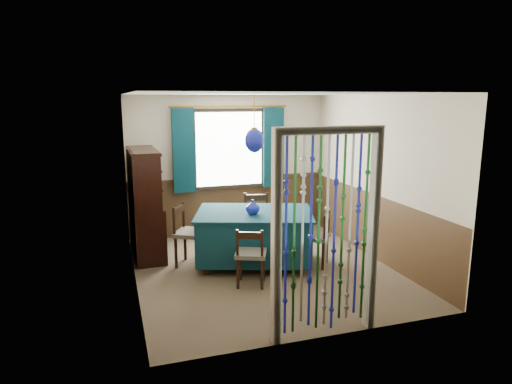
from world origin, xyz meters
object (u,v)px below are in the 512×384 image
object	(u,v)px
bowl_shelf	(149,185)
chair_left	(189,233)
vase_sideboard	(147,194)
chair_far	(257,220)
sideboard	(146,219)
vase_table	(253,207)
chair_near	(251,255)
chair_right	(317,237)
dining_table	(254,234)
pendant_lamp	(254,140)

from	to	relation	value
bowl_shelf	chair_left	bearing A→B (deg)	-37.94
vase_sideboard	chair_left	bearing A→B (deg)	-59.77
chair_far	chair_left	distance (m)	1.27
sideboard	bowl_shelf	bearing A→B (deg)	-79.00
sideboard	vase_sideboard	xyz separation A→B (m)	(0.06, 0.21, 0.35)
vase_table	chair_near	bearing A→B (deg)	-109.74
chair_far	chair_left	world-z (taller)	chair_left
chair_near	bowl_shelf	bearing A→B (deg)	151.54
chair_right	chair_near	bearing A→B (deg)	146.11
dining_table	vase_sideboard	world-z (taller)	vase_sideboard
chair_near	chair_far	distance (m)	1.55
chair_near	chair_right	distance (m)	1.22
chair_far	chair_left	bearing A→B (deg)	30.99
chair_far	vase_sideboard	bearing A→B (deg)	-3.46
chair_far	vase_table	size ratio (longest dim) A/B	4.66
chair_near	chair_right	world-z (taller)	chair_right
dining_table	bowl_shelf	distance (m)	1.73
chair_right	sideboard	size ratio (longest dim) A/B	0.49
sideboard	pendant_lamp	world-z (taller)	pendant_lamp
chair_far	bowl_shelf	size ratio (longest dim) A/B	4.70
chair_right	bowl_shelf	bearing A→B (deg)	102.76
sideboard	bowl_shelf	distance (m)	0.65
chair_left	pendant_lamp	xyz separation A→B (m)	(0.92, -0.29, 1.37)
vase_sideboard	bowl_shelf	bearing A→B (deg)	-90.00
sideboard	vase_sideboard	world-z (taller)	sideboard
vase_table	chair_far	bearing A→B (deg)	67.79
dining_table	sideboard	xyz separation A→B (m)	(-1.49, 0.96, 0.12)
chair_right	dining_table	bearing A→B (deg)	106.36
sideboard	chair_near	bearing A→B (deg)	-55.97
chair_far	bowl_shelf	bearing A→B (deg)	12.28
vase_table	sideboard	bearing A→B (deg)	143.49
dining_table	chair_far	xyz separation A→B (m)	(0.28, 0.71, 0.02)
sideboard	pendant_lamp	bearing A→B (deg)	-34.28
dining_table	chair_left	xyz separation A→B (m)	(-0.92, 0.29, 0.02)
vase_table	bowl_shelf	distance (m)	1.60
sideboard	bowl_shelf	xyz separation A→B (m)	(0.06, -0.27, 0.58)
chair_left	vase_sideboard	bearing A→B (deg)	-119.72
chair_right	pendant_lamp	size ratio (longest dim) A/B	1.00
dining_table	chair_far	world-z (taller)	chair_far
chair_far	dining_table	bearing A→B (deg)	80.21
chair_far	chair_right	xyz separation A→B (m)	(0.59, -1.03, -0.04)
chair_left	chair_near	bearing A→B (deg)	61.96
chair_right	chair_far	bearing A→B (deg)	66.29
vase_sideboard	chair_right	bearing A→B (deg)	-32.84
chair_near	sideboard	bearing A→B (deg)	148.14
vase_table	vase_sideboard	xyz separation A→B (m)	(-1.37, 1.27, 0.03)
chair_right	bowl_shelf	size ratio (longest dim) A/B	4.24
chair_left	vase_sideboard	xyz separation A→B (m)	(-0.51, 0.88, 0.45)
vase_sideboard	chair_far	bearing A→B (deg)	-14.85
vase_table	chair_right	bearing A→B (deg)	-13.08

